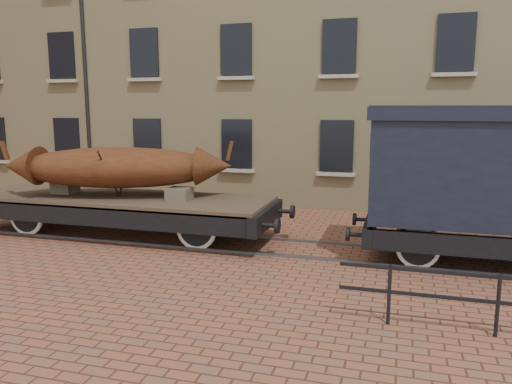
# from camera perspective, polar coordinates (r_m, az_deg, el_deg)

# --- Properties ---
(ground) EXTENTS (90.00, 90.00, 0.00)m
(ground) POSITION_cam_1_polar(r_m,az_deg,el_deg) (12.61, 1.53, -6.31)
(ground) COLOR brown
(warehouse_cream) EXTENTS (40.00, 10.19, 14.00)m
(warehouse_cream) POSITION_cam_1_polar(r_m,az_deg,el_deg) (21.99, 16.78, 18.55)
(warehouse_cream) COLOR #D8C384
(warehouse_cream) RESTS_ON ground
(rail_track) EXTENTS (30.00, 1.52, 0.06)m
(rail_track) POSITION_cam_1_polar(r_m,az_deg,el_deg) (12.60, 1.53, -6.18)
(rail_track) COLOR #59595E
(rail_track) RESTS_ON ground
(flatcar_wagon) EXTENTS (9.25, 2.51, 1.40)m
(flatcar_wagon) POSITION_cam_1_polar(r_m,az_deg,el_deg) (14.03, -15.18, -1.34)
(flatcar_wagon) COLOR brown
(flatcar_wagon) RESTS_ON ground
(iron_boat) EXTENTS (6.17, 3.12, 1.51)m
(iron_boat) POSITION_cam_1_polar(r_m,az_deg,el_deg) (13.90, -15.52, 2.75)
(iron_boat) COLOR #5A2B0F
(iron_boat) RESTS_ON flatcar_wagon
(goods_van) EXTENTS (6.79, 2.47, 3.51)m
(goods_van) POSITION_cam_1_polar(r_m,az_deg,el_deg) (12.01, 27.23, 2.51)
(goods_van) COLOR black
(goods_van) RESTS_ON ground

